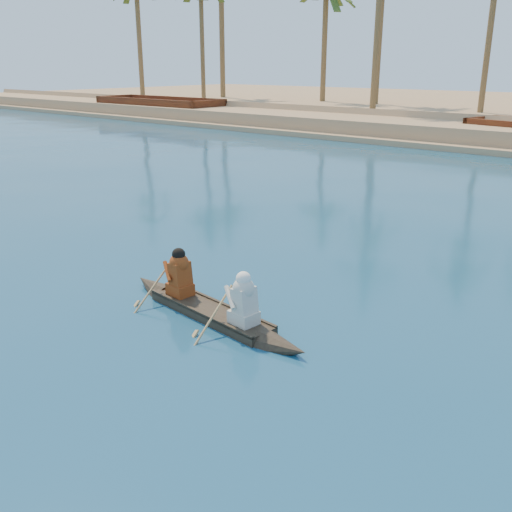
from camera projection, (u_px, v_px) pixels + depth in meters
The scene contains 3 objects.
ground at pixel (485, 311), 12.22m from camera, with size 160.00×160.00×0.00m, color #0D4156.
canoe at pixel (210, 304), 11.85m from camera, with size 5.33×1.24×1.46m.
barge_left at pixel (159, 110), 55.32m from camera, with size 13.70×4.80×2.27m.
Camera 1 is at (3.40, -11.76, 5.03)m, focal length 40.00 mm.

